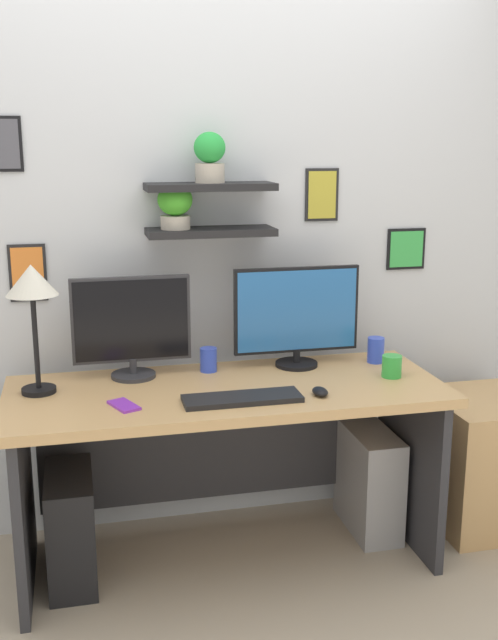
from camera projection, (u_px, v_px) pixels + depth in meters
ground_plane at (228, 559)px, 3.13m from camera, size 8.00×8.00×0.00m
back_wall_assembly at (205, 221)px, 3.22m from camera, size 4.40×0.24×2.70m
desk at (225, 431)px, 3.05m from camera, size 1.71×0.68×0.75m
monitor_left at (132, 326)px, 3.03m from camera, size 0.48×0.18×0.41m
monitor_right at (297, 315)px, 3.18m from camera, size 0.54×0.18×0.42m
keyboard at (242, 398)px, 2.79m from camera, size 0.44×0.14×0.02m
computer_mouse at (320, 392)px, 2.85m from camera, size 0.06×0.09×0.03m
desk_lamp at (32, 290)px, 2.79m from camera, size 0.19×0.19×0.50m
cell_phone at (124, 405)px, 2.73m from camera, size 0.12×0.16×0.01m
coffee_mug at (392, 366)px, 3.07m from camera, size 0.08×0.08×0.09m
pen_cup at (208, 360)px, 3.14m from camera, size 0.07×0.07×0.10m
water_cup at (376, 350)px, 3.26m from camera, size 0.07×0.07×0.11m
drawer_cabinet at (481, 460)px, 3.38m from camera, size 0.44×0.50×0.58m
computer_tower_left at (71, 527)px, 2.95m from camera, size 0.18×0.40×0.44m
computer_tower_right at (369, 480)px, 3.33m from camera, size 0.18×0.40×0.46m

